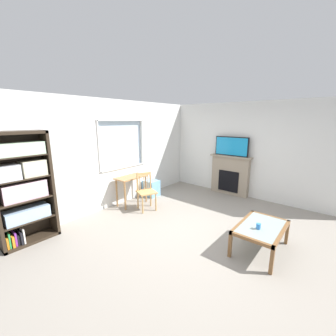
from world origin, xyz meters
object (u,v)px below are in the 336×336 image
Objects in this scene: tv at (232,146)px; fireplace at (230,175)px; coffee_table at (261,229)px; desk_under_window at (131,182)px; sippy_cup at (258,226)px; wooden_chair at (146,191)px; plastic_drawer_unit at (151,188)px; bookshelf at (22,185)px.

fireplace is at bearing -0.00° from tv.
fireplace is 1.14× the size of coffee_table.
fireplace is at bearing 34.23° from coffee_table.
tv reaches higher than desk_under_window.
fireplace reaches higher than sippy_cup.
tv is at bearing 34.44° from coffee_table.
desk_under_window is 3.19m from sippy_cup.
desk_under_window is 0.53m from wooden_chair.
fireplace is at bearing -45.98° from plastic_drawer_unit.
wooden_chair is 2.76m from tv.
bookshelf reaches higher than sippy_cup.
bookshelf reaches higher than plastic_drawer_unit.
bookshelf is 2.19× the size of wooden_chair.
sippy_cup reaches higher than coffee_table.
coffee_table is at bearing -145.56° from tv.
wooden_chair is at bearing 155.05° from tv.
sippy_cup is at bearing -92.29° from wooden_chair.
desk_under_window reaches higher than plastic_drawer_unit.
tv is (2.36, -1.61, 0.82)m from desk_under_window.
fireplace is 13.22× the size of sippy_cup.
wooden_chair is 0.93× the size of tv.
coffee_table is (-2.33, -1.59, -0.19)m from fireplace.
desk_under_window is 2.97m from tv.
plastic_drawer_unit is 2.58m from tv.
wooden_chair is at bearing 155.22° from fireplace.
bookshelf reaches higher than fireplace.
bookshelf reaches higher than tv.
bookshelf is 5.03m from fireplace.
desk_under_window is at bearing 145.89° from fireplace.
wooden_chair is at bearing -88.94° from desk_under_window.
bookshelf reaches higher than wooden_chair.
tv is at bearing -46.30° from plastic_drawer_unit.
tv is (4.69, -1.72, 0.37)m from bookshelf.
desk_under_window is (2.34, -0.11, -0.45)m from bookshelf.
plastic_drawer_unit is at bearing 36.65° from wooden_chair.
sippy_cup is (-2.45, -1.58, -0.93)m from tv.
plastic_drawer_unit is (0.77, 0.05, -0.37)m from desk_under_window.
plastic_drawer_unit is at bearing 133.70° from tv.
sippy_cup is at bearing -147.24° from tv.
wooden_chair is 1.97× the size of plastic_drawer_unit.
wooden_chair is 2.67m from sippy_cup.
fireplace is at bearing -20.01° from bookshelf.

